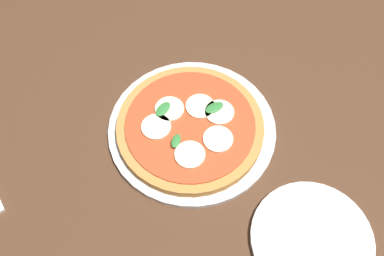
{
  "coord_description": "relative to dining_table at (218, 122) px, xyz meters",
  "views": [
    {
      "loc": [
        -0.2,
        -0.5,
        1.48
      ],
      "look_at": [
        -0.07,
        -0.05,
        0.71
      ],
      "focal_mm": 42.87,
      "sensor_mm": 36.0,
      "label": 1
    }
  ],
  "objects": [
    {
      "name": "ground_plane",
      "position": [
        0.0,
        0.0,
        -0.62
      ],
      "size": [
        6.0,
        6.0,
        0.0
      ],
      "primitive_type": "plane",
      "color": "#2D2B28"
    },
    {
      "name": "dining_table",
      "position": [
        0.0,
        0.0,
        0.0
      ],
      "size": [
        1.48,
        1.15,
        0.7
      ],
      "color": "#4C301E",
      "rests_on": "ground_plane"
    },
    {
      "name": "serving_tray",
      "position": [
        -0.07,
        -0.05,
        0.08
      ],
      "size": [
        0.33,
        0.33,
        0.01
      ],
      "primitive_type": "cylinder",
      "color": "silver",
      "rests_on": "dining_table"
    },
    {
      "name": "pizza",
      "position": [
        -0.08,
        -0.05,
        0.1
      ],
      "size": [
        0.29,
        0.29,
        0.03
      ],
      "color": "#C6843F",
      "rests_on": "serving_tray"
    },
    {
      "name": "plate_white",
      "position": [
        0.07,
        -0.32,
        0.08
      ],
      "size": [
        0.21,
        0.21,
        0.01
      ],
      "primitive_type": "cylinder",
      "color": "white",
      "rests_on": "dining_table"
    }
  ]
}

